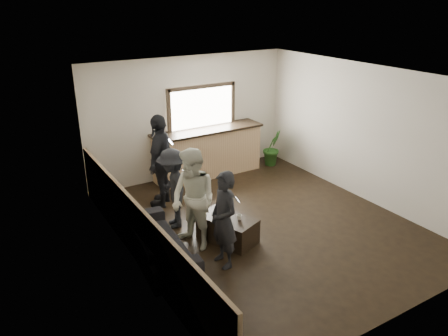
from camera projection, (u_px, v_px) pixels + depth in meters
ground at (263, 224)px, 8.27m from camera, size 5.00×6.00×0.01m
room_shell at (231, 159)px, 7.37m from camera, size 5.01×6.01×2.80m
bar_counter at (207, 149)px, 10.32m from camera, size 2.70×0.68×2.13m
sofa at (158, 241)px, 7.14m from camera, size 0.95×2.07×0.59m
coffee_table at (228, 229)px, 7.66m from camera, size 0.88×1.13×0.44m
cup_a at (216, 215)px, 7.57m from camera, size 0.14×0.14×0.10m
cup_b at (239, 217)px, 7.50m from camera, size 0.11×0.11×0.09m
potted_plant at (272, 148)px, 11.02m from camera, size 0.60×0.54×0.90m
person_a at (224, 220)px, 6.77m from camera, size 0.46×0.58×1.59m
person_b at (193, 200)px, 7.24m from camera, size 0.88×1.00×1.76m
person_c at (173, 189)px, 7.96m from camera, size 0.76×1.08×1.51m
person_d at (161, 160)px, 8.74m from camera, size 1.09×1.15×1.91m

